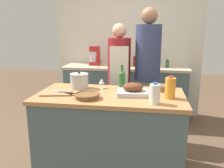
{
  "coord_description": "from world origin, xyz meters",
  "views": [
    {
      "loc": [
        0.4,
        -2.35,
        1.56
      ],
      "look_at": [
        0.0,
        0.12,
        0.96
      ],
      "focal_mm": 38.0,
      "sensor_mm": 36.0,
      "label": 1
    }
  ],
  "objects_px": {
    "wine_glass_left": "(102,82)",
    "condiment_bottle_extra": "(115,61)",
    "cutting_board": "(56,93)",
    "mixing_bowl": "(161,87)",
    "wine_bottle_green": "(122,78)",
    "juice_jug": "(170,88)",
    "condiment_bottle_tall": "(134,61)",
    "person_cook_guest": "(147,69)",
    "knife_chef": "(62,92)",
    "stock_pot": "(79,81)",
    "wicker_basket": "(87,96)",
    "knife_paring": "(66,93)",
    "milk_jug": "(155,94)",
    "person_cook_aproned": "(119,77)",
    "condiment_bottle_short": "(167,64)",
    "stand_mixer": "(95,57)",
    "roasting_pan": "(133,90)"
  },
  "relations": [
    {
      "from": "condiment_bottle_short",
      "to": "person_cook_guest",
      "type": "height_order",
      "value": "person_cook_guest"
    },
    {
      "from": "knife_chef",
      "to": "condiment_bottle_extra",
      "type": "height_order",
      "value": "condiment_bottle_extra"
    },
    {
      "from": "roasting_pan",
      "to": "condiment_bottle_tall",
      "type": "bearing_deg",
      "value": 93.43
    },
    {
      "from": "condiment_bottle_extra",
      "to": "person_cook_aproned",
      "type": "relative_size",
      "value": 0.09
    },
    {
      "from": "stand_mixer",
      "to": "condiment_bottle_extra",
      "type": "distance_m",
      "value": 0.36
    },
    {
      "from": "stock_pot",
      "to": "knife_chef",
      "type": "distance_m",
      "value": 0.29
    },
    {
      "from": "condiment_bottle_tall",
      "to": "condiment_bottle_extra",
      "type": "xyz_separation_m",
      "value": [
        -0.33,
        0.1,
        -0.02
      ]
    },
    {
      "from": "wine_glass_left",
      "to": "person_cook_guest",
      "type": "xyz_separation_m",
      "value": [
        0.5,
        0.59,
        0.05
      ]
    },
    {
      "from": "cutting_board",
      "to": "mixing_bowl",
      "type": "distance_m",
      "value": 1.13
    },
    {
      "from": "wine_glass_left",
      "to": "knife_chef",
      "type": "bearing_deg",
      "value": -140.52
    },
    {
      "from": "milk_jug",
      "to": "wicker_basket",
      "type": "bearing_deg",
      "value": 174.59
    },
    {
      "from": "knife_chef",
      "to": "condiment_bottle_tall",
      "type": "relative_size",
      "value": 1.47
    },
    {
      "from": "condiment_bottle_extra",
      "to": "person_cook_guest",
      "type": "relative_size",
      "value": 0.08
    },
    {
      "from": "wine_bottle_green",
      "to": "wine_glass_left",
      "type": "xyz_separation_m",
      "value": [
        -0.22,
        -0.11,
        -0.02
      ]
    },
    {
      "from": "wine_glass_left",
      "to": "condiment_bottle_extra",
      "type": "xyz_separation_m",
      "value": [
        -0.06,
        1.46,
        0.03
      ]
    },
    {
      "from": "condiment_bottle_extra",
      "to": "juice_jug",
      "type": "bearing_deg",
      "value": -65.38
    },
    {
      "from": "knife_chef",
      "to": "condiment_bottle_tall",
      "type": "distance_m",
      "value": 1.78
    },
    {
      "from": "knife_chef",
      "to": "person_cook_guest",
      "type": "height_order",
      "value": "person_cook_guest"
    },
    {
      "from": "wicker_basket",
      "to": "condiment_bottle_extra",
      "type": "relative_size",
      "value": 1.78
    },
    {
      "from": "stand_mixer",
      "to": "condiment_bottle_extra",
      "type": "xyz_separation_m",
      "value": [
        0.34,
        0.09,
        -0.07
      ]
    },
    {
      "from": "wine_bottle_green",
      "to": "person_cook_guest",
      "type": "xyz_separation_m",
      "value": [
        0.29,
        0.48,
        0.03
      ]
    },
    {
      "from": "stock_pot",
      "to": "knife_chef",
      "type": "height_order",
      "value": "stock_pot"
    },
    {
      "from": "person_cook_aproned",
      "to": "milk_jug",
      "type": "bearing_deg",
      "value": -72.95
    },
    {
      "from": "wine_bottle_green",
      "to": "knife_chef",
      "type": "distance_m",
      "value": 0.71
    },
    {
      "from": "stock_pot",
      "to": "person_cook_guest",
      "type": "height_order",
      "value": "person_cook_guest"
    },
    {
      "from": "wine_bottle_green",
      "to": "condiment_bottle_tall",
      "type": "distance_m",
      "value": 1.25
    },
    {
      "from": "condiment_bottle_tall",
      "to": "condiment_bottle_short",
      "type": "xyz_separation_m",
      "value": [
        0.53,
        -0.07,
        -0.02
      ]
    },
    {
      "from": "mixing_bowl",
      "to": "milk_jug",
      "type": "distance_m",
      "value": 0.48
    },
    {
      "from": "cutting_board",
      "to": "mixing_bowl",
      "type": "relative_size",
      "value": 2.32
    },
    {
      "from": "wine_bottle_green",
      "to": "knife_paring",
      "type": "height_order",
      "value": "wine_bottle_green"
    },
    {
      "from": "stock_pot",
      "to": "condiment_bottle_tall",
      "type": "xyz_separation_m",
      "value": [
        0.53,
        1.4,
        0.04
      ]
    },
    {
      "from": "condiment_bottle_tall",
      "to": "condiment_bottle_extra",
      "type": "height_order",
      "value": "condiment_bottle_tall"
    },
    {
      "from": "stock_pot",
      "to": "wine_glass_left",
      "type": "height_order",
      "value": "stock_pot"
    },
    {
      "from": "wine_glass_left",
      "to": "person_cook_guest",
      "type": "relative_size",
      "value": 0.06
    },
    {
      "from": "wine_glass_left",
      "to": "stock_pot",
      "type": "bearing_deg",
      "value": -172.09
    },
    {
      "from": "stand_mixer",
      "to": "condiment_bottle_extra",
      "type": "height_order",
      "value": "stand_mixer"
    },
    {
      "from": "wicker_basket",
      "to": "cutting_board",
      "type": "relative_size",
      "value": 0.74
    },
    {
      "from": "wine_bottle_green",
      "to": "knife_chef",
      "type": "bearing_deg",
      "value": -144.79
    },
    {
      "from": "stock_pot",
      "to": "person_cook_guest",
      "type": "xyz_separation_m",
      "value": [
        0.76,
        0.62,
        0.05
      ]
    },
    {
      "from": "person_cook_aproned",
      "to": "person_cook_guest",
      "type": "height_order",
      "value": "person_cook_guest"
    },
    {
      "from": "stock_pot",
      "to": "juice_jug",
      "type": "relative_size",
      "value": 0.94
    },
    {
      "from": "stock_pot",
      "to": "condiment_bottle_short",
      "type": "relative_size",
      "value": 1.53
    },
    {
      "from": "wicker_basket",
      "to": "knife_paring",
      "type": "bearing_deg",
      "value": 160.37
    },
    {
      "from": "person_cook_guest",
      "to": "mixing_bowl",
      "type": "bearing_deg",
      "value": -81.47
    },
    {
      "from": "wine_bottle_green",
      "to": "condiment_bottle_tall",
      "type": "bearing_deg",
      "value": 87.33
    },
    {
      "from": "juice_jug",
      "to": "condiment_bottle_tall",
      "type": "height_order",
      "value": "juice_jug"
    },
    {
      "from": "cutting_board",
      "to": "mixing_bowl",
      "type": "height_order",
      "value": "mixing_bowl"
    },
    {
      "from": "wicker_basket",
      "to": "wine_glass_left",
      "type": "distance_m",
      "value": 0.41
    },
    {
      "from": "wicker_basket",
      "to": "condiment_bottle_short",
      "type": "height_order",
      "value": "condiment_bottle_short"
    },
    {
      "from": "mixing_bowl",
      "to": "milk_jug",
      "type": "xyz_separation_m",
      "value": [
        -0.08,
        -0.47,
        0.05
      ]
    }
  ]
}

